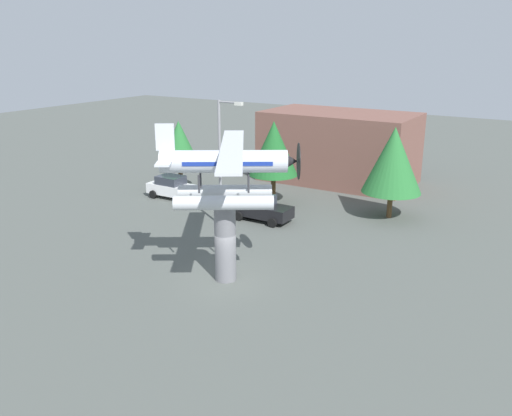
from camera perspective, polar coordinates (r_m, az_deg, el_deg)
ground_plane at (r=28.42m, az=-3.20°, el=-7.50°), size 140.00×140.00×0.00m
display_pedestal at (r=27.62m, az=-3.27°, el=-3.63°), size 1.10×1.10×4.12m
floatplane_monument at (r=26.50m, az=-3.12°, el=3.92°), size 7.01×9.35×4.00m
car_near_white at (r=42.73m, az=-8.77°, el=2.18°), size 4.20×2.02×1.76m
car_mid_black at (r=37.03m, az=0.54°, el=0.01°), size 4.20×2.02×1.76m
streetlight_primary at (r=34.93m, az=-3.59°, el=5.56°), size 1.84×0.28×8.32m
storefront_building at (r=47.58m, az=8.74°, el=6.37°), size 12.71×7.06×6.01m
tree_west at (r=44.54m, az=-8.12°, el=6.83°), size 3.19×3.19×5.70m
tree_east at (r=40.01m, az=1.88°, el=6.30°), size 3.62×3.62×6.28m
tree_center_back at (r=37.95m, az=14.28°, el=4.93°), size 4.07×4.07×6.37m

